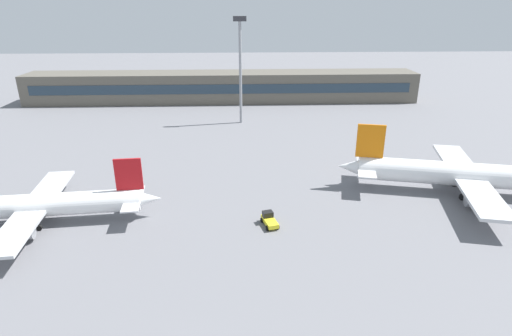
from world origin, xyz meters
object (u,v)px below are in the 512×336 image
Objects in this scene: airplane_near at (26,206)px; airplane_mid at (476,175)px; floodlight_tower_west at (240,63)px; baggage_tug_yellow at (269,220)px.

airplane_mid reaches higher than airplane_near.
airplane_near is 68.36m from airplane_mid.
floodlight_tower_west is at bearing 129.72° from airplane_mid.
airplane_near reaches higher than baggage_tug_yellow.
airplane_mid reaches higher than baggage_tug_yellow.
floodlight_tower_west reaches higher than airplane_mid.
floodlight_tower_west is (30.50, 51.99, 12.31)m from airplane_near.
floodlight_tower_west is (-37.51, 45.15, 11.78)m from airplane_mid.
airplane_mid is at bearing 5.75° from airplane_near.
floodlight_tower_west is (-3.42, 53.76, 14.30)m from baggage_tug_yellow.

